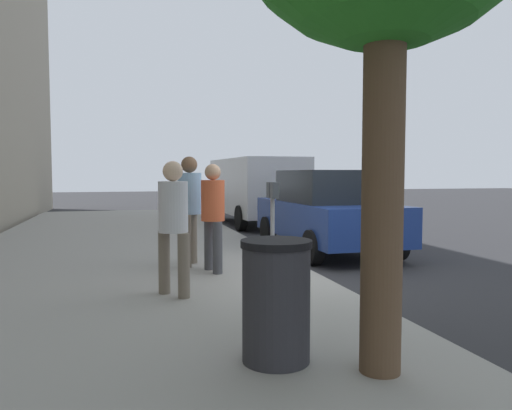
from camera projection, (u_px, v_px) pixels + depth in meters
The scene contains 9 objects.
ground_plane at pixel (310, 279), 7.96m from camera, with size 80.00×80.00×0.00m, color #2B2B2D.
sidewalk_slab at pixel (118, 285), 7.17m from camera, with size 28.00×6.00×0.15m, color gray.
parking_meter at pixel (273, 206), 8.05m from camera, with size 0.36×0.12×1.41m.
pedestrian_at_meter at pixel (213, 209), 7.74m from camera, with size 0.51×0.37×1.70m.
pedestrian_bystander at pixel (173, 218), 6.20m from camera, with size 0.45×0.37×1.71m.
parking_officer at pixel (190, 201), 8.27m from camera, with size 0.52×0.40×1.84m.
parked_sedan_near at pixel (327, 211), 10.66m from camera, with size 4.42×2.01×1.77m.
parked_van_far at pixel (255, 187), 16.38m from camera, with size 5.25×2.23×2.18m.
trash_bin at pixel (276, 300), 4.05m from camera, with size 0.59×0.59×1.01m.
Camera 1 is at (-7.36, 2.90, 1.70)m, focal length 34.54 mm.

